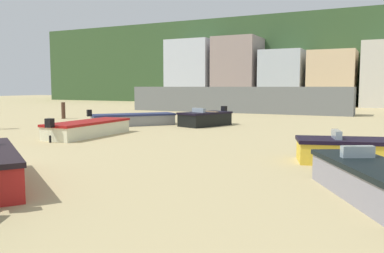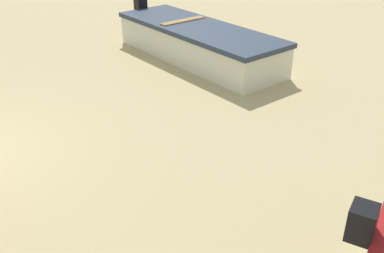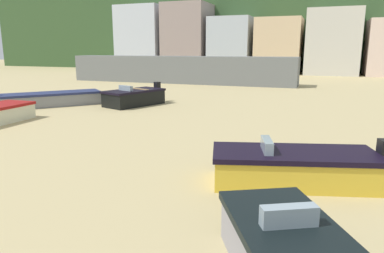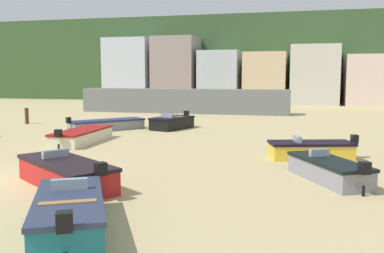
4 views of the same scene
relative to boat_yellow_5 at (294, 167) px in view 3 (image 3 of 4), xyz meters
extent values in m
cube|color=#324E2A|center=(-11.41, 58.62, 5.94)|extent=(90.00, 32.00, 12.71)
cube|color=slate|center=(-12.40, 22.62, 0.82)|extent=(21.57, 2.40, 2.46)
cube|color=silver|center=(-25.11, 39.95, 4.19)|extent=(6.61, 6.65, 9.20)
cube|color=gray|center=(-18.13, 39.91, 4.22)|extent=(5.98, 6.58, 9.27)
cube|color=#AEB8C2|center=(-11.71, 39.85, 3.20)|extent=(5.46, 6.47, 7.22)
cube|color=#D5B68B|center=(-5.48, 39.79, 3.06)|extent=(5.60, 6.35, 6.95)
cube|color=beige|center=(0.97, 39.57, 3.50)|extent=(6.19, 5.90, 7.82)
cube|color=#8C9EA8|center=(0.22, -3.72, 0.53)|extent=(0.77, 0.54, 0.28)
cube|color=gold|center=(-0.01, 0.00, -0.07)|extent=(3.94, 2.40, 0.67)
cube|color=black|center=(-0.01, 0.00, 0.32)|extent=(4.06, 2.51, 0.12)
cylinder|color=black|center=(1.93, 0.56, -0.24)|extent=(0.12, 0.12, 0.33)
cube|color=#8C9EA8|center=(-0.63, -0.18, 0.52)|extent=(0.43, 0.88, 0.28)
cube|color=black|center=(-9.52, 9.18, -0.03)|extent=(2.65, 3.64, 0.76)
cube|color=black|center=(-9.52, 9.18, 0.41)|extent=(2.76, 3.76, 0.12)
cube|color=black|center=(-8.91, 10.89, 0.59)|extent=(0.40, 0.37, 0.40)
cylinder|color=black|center=(-8.91, 10.89, -0.22)|extent=(0.13, 0.13, 0.38)
cube|color=#8C9EA8|center=(-9.72, 8.64, 0.61)|extent=(0.99, 0.52, 0.28)
cube|color=#98774C|center=(-9.39, 9.57, 0.46)|extent=(1.39, 0.70, 0.08)
cube|color=gray|center=(-13.75, 7.37, -0.09)|extent=(4.47, 4.92, 0.63)
cube|color=navy|center=(-13.75, 7.37, 0.28)|extent=(4.60, 5.05, 0.12)
camera|label=1|loc=(0.78, -13.88, 2.08)|focal=37.33mm
camera|label=2|loc=(-8.46, -0.42, 3.59)|focal=41.53mm
camera|label=3|loc=(0.54, -8.26, 2.72)|focal=33.14mm
camera|label=4|loc=(-0.45, -20.56, 3.42)|focal=40.62mm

